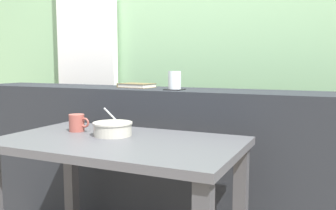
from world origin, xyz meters
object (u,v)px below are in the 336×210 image
Objects in this scene: closed_book at (136,85)px; coaster_square at (175,90)px; soup_bowl at (113,129)px; ceramic_mug at (77,123)px; breakfast_table at (119,165)px; juice_glass at (175,81)px.

coaster_square is at bearing -18.56° from closed_book.
soup_bowl is 1.64× the size of ceramic_mug.
breakfast_table is 0.66m from juice_glass.
soup_bowl is at bearing -4.73° from ceramic_mug.
coaster_square is 0.54× the size of soup_bowl.
juice_glass is 0.45× the size of closed_book.
soup_bowl is at bearing 137.71° from breakfast_table.
closed_book reaches higher than coaster_square.
breakfast_table is 0.78m from closed_book.
juice_glass is at bearing 90.00° from coaster_square.
juice_glass reaches higher than breakfast_table.
breakfast_table is 10.52× the size of juice_glass.
juice_glass is 0.56× the size of soup_bowl.
breakfast_table is 0.18m from soup_bowl.
breakfast_table is at bearing -67.13° from closed_book.
coaster_square reaches higher than soup_bowl.
closed_book is 0.59m from ceramic_mug.
coaster_square is 0.05m from juice_glass.
juice_glass is at bearing 77.97° from soup_bowl.
closed_book reaches higher than soup_bowl.
breakfast_table is 5.85× the size of soup_bowl.
ceramic_mug is (-0.29, 0.08, 0.16)m from breakfast_table.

